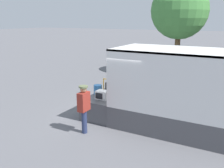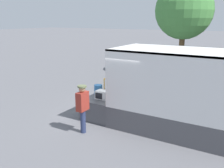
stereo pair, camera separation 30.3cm
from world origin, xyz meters
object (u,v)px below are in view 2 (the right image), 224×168
(worker_person, at_px, (83,104))
(microwave, at_px, (102,95))
(orange_bucket, at_px, (98,90))
(street_tree, at_px, (184,11))
(portable_generator, at_px, (115,87))

(worker_person, bearing_deg, microwave, 94.68)
(orange_bucket, relative_size, street_tree, 0.06)
(street_tree, bearing_deg, worker_person, -91.79)
(portable_generator, distance_m, orange_bucket, 0.69)
(street_tree, bearing_deg, microwave, -92.78)
(portable_generator, height_order, orange_bucket, portable_generator)
(portable_generator, bearing_deg, worker_person, -87.61)
(street_tree, bearing_deg, portable_generator, -92.97)
(worker_person, xyz_separation_m, street_tree, (0.33, 10.57, 3.27))
(microwave, xyz_separation_m, street_tree, (0.45, 9.17, 3.32))
(microwave, relative_size, street_tree, 0.08)
(microwave, bearing_deg, portable_generator, 88.90)
(orange_bucket, bearing_deg, street_tree, 83.97)
(portable_generator, relative_size, worker_person, 0.44)
(orange_bucket, height_order, worker_person, worker_person)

